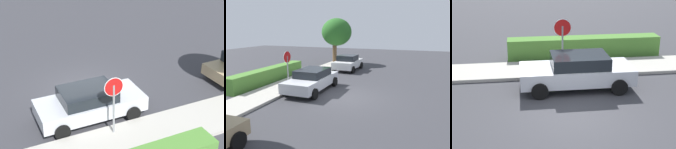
# 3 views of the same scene
# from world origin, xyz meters

# --- Properties ---
(ground_plane) EXTENTS (60.00, 60.00, 0.00)m
(ground_plane) POSITION_xyz_m (0.00, 0.00, 0.00)
(ground_plane) COLOR #38383D
(sidewalk_curb) EXTENTS (32.00, 2.20, 0.14)m
(sidewalk_curb) POSITION_xyz_m (0.00, 4.61, 0.07)
(sidewalk_curb) COLOR #B2ADA3
(sidewalk_curb) RESTS_ON ground_plane
(stop_sign) EXTENTS (0.76, 0.08, 2.54)m
(stop_sign) POSITION_xyz_m (0.15, 3.95, 1.74)
(stop_sign) COLOR gray
(stop_sign) RESTS_ON ground_plane
(parked_car_silver) EXTENTS (4.52, 2.11, 1.40)m
(parked_car_silver) POSITION_xyz_m (0.54, 2.42, 0.73)
(parked_car_silver) COLOR silver
(parked_car_silver) RESTS_ON ground_plane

